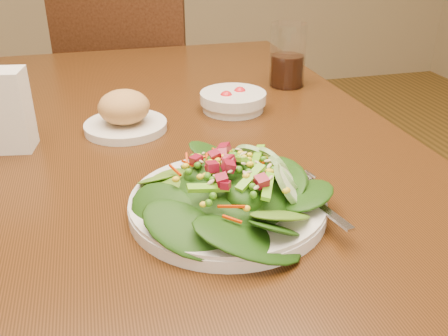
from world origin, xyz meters
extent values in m
cube|color=#48250E|center=(0.00, 0.00, 0.73)|extent=(0.90, 1.40, 0.04)
cylinder|color=#422414|center=(-0.39, 0.64, 0.35)|extent=(0.07, 0.07, 0.71)
cylinder|color=#422414|center=(0.39, 0.64, 0.35)|extent=(0.07, 0.07, 0.71)
cube|color=#422414|center=(0.04, 1.00, 0.48)|extent=(0.59, 0.59, 0.04)
cylinder|color=#422414|center=(0.29, 1.12, 0.23)|extent=(0.04, 0.04, 0.46)
cylinder|color=#422414|center=(-0.09, 1.25, 0.23)|extent=(0.04, 0.04, 0.46)
cylinder|color=#422414|center=(0.16, 0.74, 0.23)|extent=(0.04, 0.04, 0.46)
cylinder|color=#422414|center=(-0.22, 0.87, 0.23)|extent=(0.04, 0.04, 0.46)
cube|color=#422414|center=(-0.04, 0.79, 0.76)|extent=(0.43, 0.18, 0.51)
cylinder|color=white|center=(0.04, -0.31, 0.76)|extent=(0.28, 0.28, 0.02)
ellipsoid|color=black|center=(0.04, -0.31, 0.79)|extent=(0.19, 0.19, 0.04)
cube|color=silver|center=(0.16, -0.34, 0.77)|extent=(0.05, 0.18, 0.01)
cylinder|color=white|center=(-0.08, 0.03, 0.76)|extent=(0.16, 0.16, 0.02)
ellipsoid|color=tan|center=(-0.08, 0.03, 0.80)|extent=(0.10, 0.10, 0.07)
cylinder|color=white|center=(0.16, 0.09, 0.77)|extent=(0.14, 0.14, 0.04)
sphere|color=red|center=(0.18, 0.10, 0.78)|extent=(0.03, 0.03, 0.03)
sphere|color=red|center=(0.14, 0.08, 0.78)|extent=(0.03, 0.03, 0.03)
cylinder|color=silver|center=(0.33, 0.22, 0.83)|extent=(0.09, 0.09, 0.15)
cylinder|color=black|center=(0.33, 0.22, 0.79)|extent=(0.08, 0.08, 0.08)
camera|label=1|loc=(-0.12, -0.90, 1.13)|focal=40.00mm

